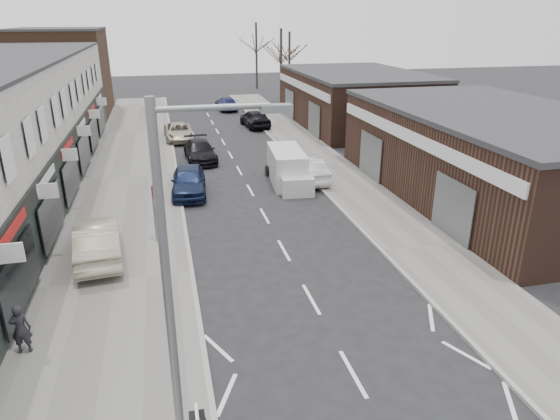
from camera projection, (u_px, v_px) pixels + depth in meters
pavement_left at (130, 177)px, 30.42m from camera, size 5.50×64.00×0.12m
pavement_right at (325, 164)px, 33.12m from camera, size 3.50×64.00×0.12m
brick_block_far at (63, 74)px, 48.39m from camera, size 8.00×10.00×8.00m
right_unit_near at (494, 156)px, 26.53m from camera, size 10.00×18.00×4.50m
right_unit_far at (355, 100)px, 44.66m from camera, size 10.00×16.00×4.50m
tree_far_a at (281, 102)px, 57.42m from camera, size 3.60×3.60×8.00m
tree_far_b at (289, 94)px, 63.40m from camera, size 3.60×3.60×7.50m
tree_far_c at (257, 88)px, 68.19m from camera, size 3.60×3.60×8.50m
street_lamp at (179, 302)px, 8.58m from camera, size 2.23×0.22×8.00m
warning_sign at (153, 195)px, 20.92m from camera, size 0.12×0.80×2.70m
white_van at (287, 168)px, 29.14m from camera, size 2.17×5.25×1.99m
sedan_on_pavement at (98, 240)px, 19.81m from camera, size 2.14×4.95×1.58m
pedestrian at (21, 329)px, 14.22m from camera, size 0.57×0.39×1.55m
parked_car_left_a at (189, 181)px, 27.39m from camera, size 2.16×4.68×1.55m
parked_car_left_b at (200, 151)px, 33.84m from camera, size 2.15×4.78×1.36m
parked_car_left_c at (179, 132)px, 39.51m from camera, size 2.34×4.81×1.32m
parked_car_right_a at (305, 169)px, 29.60m from camera, size 1.89×4.62×1.49m
parked_car_right_b at (255, 118)px, 44.12m from camera, size 2.31×4.80×1.58m
parked_car_right_c at (227, 103)px, 52.35m from camera, size 2.09×4.74×1.35m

